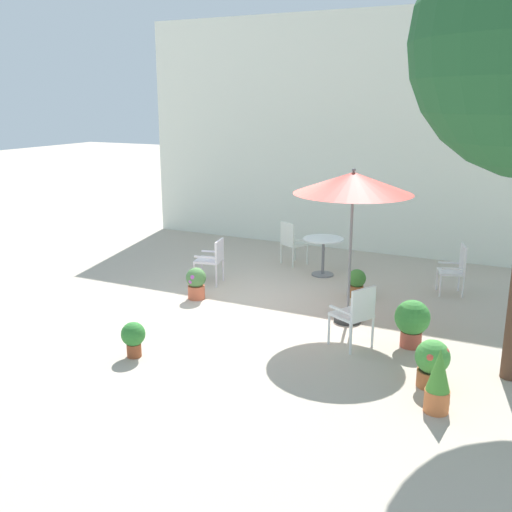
{
  "coord_description": "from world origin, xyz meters",
  "views": [
    {
      "loc": [
        4.33,
        -8.62,
        3.5
      ],
      "look_at": [
        0.0,
        0.19,
        0.87
      ],
      "focal_mm": 41.39,
      "sensor_mm": 36.0,
      "label": 1
    }
  ],
  "objects_px": {
    "cafe_table_0": "(323,249)",
    "potted_plant_2": "(133,337)",
    "patio_chair_0": "(356,312)",
    "patio_chair_1": "(213,258)",
    "potted_plant_1": "(438,381)",
    "potted_plant_0": "(412,321)",
    "patio_umbrella_0": "(353,185)",
    "patio_chair_2": "(291,240)",
    "potted_plant_4": "(357,282)",
    "potted_plant_3": "(432,362)",
    "potted_plant_5": "(196,282)",
    "patio_chair_3": "(456,267)"
  },
  "relations": [
    {
      "from": "potted_plant_4",
      "to": "potted_plant_3",
      "type": "bearing_deg",
      "value": -57.73
    },
    {
      "from": "patio_umbrella_0",
      "to": "cafe_table_0",
      "type": "relative_size",
      "value": 3.05
    },
    {
      "from": "cafe_table_0",
      "to": "potted_plant_1",
      "type": "xyz_separation_m",
      "value": [
        3.04,
        -4.57,
        -0.16
      ]
    },
    {
      "from": "cafe_table_0",
      "to": "patio_chair_1",
      "type": "xyz_separation_m",
      "value": [
        -1.73,
        -1.47,
        -0.02
      ]
    },
    {
      "from": "patio_chair_1",
      "to": "patio_chair_2",
      "type": "distance_m",
      "value": 2.1
    },
    {
      "from": "patio_chair_1",
      "to": "potted_plant_0",
      "type": "xyz_separation_m",
      "value": [
        4.11,
        -1.36,
        -0.12
      ]
    },
    {
      "from": "potted_plant_4",
      "to": "potted_plant_2",
      "type": "bearing_deg",
      "value": -117.85
    },
    {
      "from": "potted_plant_1",
      "to": "potted_plant_3",
      "type": "xyz_separation_m",
      "value": [
        -0.17,
        0.61,
        -0.05
      ]
    },
    {
      "from": "patio_chair_1",
      "to": "potted_plant_5",
      "type": "xyz_separation_m",
      "value": [
        0.19,
        -0.92,
        -0.21
      ]
    },
    {
      "from": "potted_plant_3",
      "to": "potted_plant_4",
      "type": "height_order",
      "value": "potted_plant_3"
    },
    {
      "from": "patio_umbrella_0",
      "to": "potted_plant_1",
      "type": "bearing_deg",
      "value": -52.04
    },
    {
      "from": "potted_plant_1",
      "to": "potted_plant_2",
      "type": "height_order",
      "value": "potted_plant_1"
    },
    {
      "from": "patio_chair_2",
      "to": "potted_plant_4",
      "type": "relative_size",
      "value": 1.82
    },
    {
      "from": "cafe_table_0",
      "to": "patio_chair_1",
      "type": "distance_m",
      "value": 2.27
    },
    {
      "from": "potted_plant_0",
      "to": "potted_plant_5",
      "type": "relative_size",
      "value": 1.22
    },
    {
      "from": "patio_chair_1",
      "to": "patio_chair_0",
      "type": "bearing_deg",
      "value": -27.36
    },
    {
      "from": "patio_chair_2",
      "to": "potted_plant_1",
      "type": "bearing_deg",
      "value": -51.93
    },
    {
      "from": "potted_plant_3",
      "to": "patio_chair_2",
      "type": "bearing_deg",
      "value": 130.44
    },
    {
      "from": "potted_plant_0",
      "to": "patio_chair_0",
      "type": "bearing_deg",
      "value": -151.18
    },
    {
      "from": "potted_plant_5",
      "to": "patio_umbrella_0",
      "type": "bearing_deg",
      "value": 2.38
    },
    {
      "from": "potted_plant_2",
      "to": "potted_plant_3",
      "type": "height_order",
      "value": "potted_plant_3"
    },
    {
      "from": "patio_umbrella_0",
      "to": "patio_chair_0",
      "type": "distance_m",
      "value": 1.97
    },
    {
      "from": "potted_plant_1",
      "to": "patio_chair_3",
      "type": "bearing_deg",
      "value": 95.73
    },
    {
      "from": "potted_plant_1",
      "to": "potted_plant_4",
      "type": "xyz_separation_m",
      "value": [
        -2.02,
        3.54,
        -0.1
      ]
    },
    {
      "from": "potted_plant_0",
      "to": "potted_plant_4",
      "type": "bearing_deg",
      "value": 127.11
    },
    {
      "from": "potted_plant_4",
      "to": "potted_plant_5",
      "type": "height_order",
      "value": "potted_plant_5"
    },
    {
      "from": "patio_chair_2",
      "to": "patio_chair_3",
      "type": "relative_size",
      "value": 1.01
    },
    {
      "from": "patio_chair_0",
      "to": "patio_chair_1",
      "type": "bearing_deg",
      "value": 152.64
    },
    {
      "from": "patio_chair_0",
      "to": "patio_chair_2",
      "type": "bearing_deg",
      "value": 124.71
    },
    {
      "from": "patio_umbrella_0",
      "to": "potted_plant_3",
      "type": "bearing_deg",
      "value": -46.18
    },
    {
      "from": "patio_umbrella_0",
      "to": "potted_plant_0",
      "type": "distance_m",
      "value": 2.21
    },
    {
      "from": "patio_chair_1",
      "to": "potted_plant_4",
      "type": "bearing_deg",
      "value": 9.16
    },
    {
      "from": "potted_plant_0",
      "to": "patio_umbrella_0",
      "type": "bearing_deg",
      "value": 153.78
    },
    {
      "from": "potted_plant_2",
      "to": "potted_plant_3",
      "type": "bearing_deg",
      "value": 13.41
    },
    {
      "from": "cafe_table_0",
      "to": "potted_plant_2",
      "type": "distance_m",
      "value": 5.0
    },
    {
      "from": "patio_chair_1",
      "to": "potted_plant_0",
      "type": "relative_size",
      "value": 1.25
    },
    {
      "from": "patio_chair_2",
      "to": "patio_umbrella_0",
      "type": "bearing_deg",
      "value": -51.83
    },
    {
      "from": "potted_plant_3",
      "to": "patio_chair_0",
      "type": "bearing_deg",
      "value": 148.84
    },
    {
      "from": "patio_umbrella_0",
      "to": "potted_plant_3",
      "type": "relative_size",
      "value": 4.03
    },
    {
      "from": "potted_plant_1",
      "to": "patio_chair_1",
      "type": "bearing_deg",
      "value": 147.05
    },
    {
      "from": "cafe_table_0",
      "to": "patio_chair_2",
      "type": "relative_size",
      "value": 0.86
    },
    {
      "from": "potted_plant_0",
      "to": "potted_plant_2",
      "type": "distance_m",
      "value": 3.98
    },
    {
      "from": "cafe_table_0",
      "to": "patio_chair_0",
      "type": "xyz_separation_m",
      "value": [
        1.66,
        -3.23,
        0.0
      ]
    },
    {
      "from": "patio_chair_2",
      "to": "potted_plant_5",
      "type": "relative_size",
      "value": 1.64
    },
    {
      "from": "patio_umbrella_0",
      "to": "cafe_table_0",
      "type": "height_order",
      "value": "patio_umbrella_0"
    },
    {
      "from": "patio_chair_1",
      "to": "potted_plant_0",
      "type": "bearing_deg",
      "value": -18.24
    },
    {
      "from": "potted_plant_0",
      "to": "potted_plant_4",
      "type": "xyz_separation_m",
      "value": [
        -1.36,
        1.8,
        -0.12
      ]
    },
    {
      "from": "patio_chair_1",
      "to": "potted_plant_4",
      "type": "distance_m",
      "value": 2.8
    },
    {
      "from": "potted_plant_3",
      "to": "potted_plant_4",
      "type": "distance_m",
      "value": 3.47
    },
    {
      "from": "patio_umbrella_0",
      "to": "potted_plant_1",
      "type": "relative_size",
      "value": 3.14
    }
  ]
}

